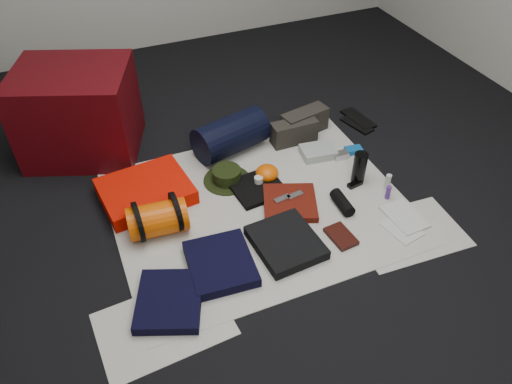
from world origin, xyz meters
name	(u,v)px	position (x,y,z in m)	size (l,w,h in m)	color
floor	(259,208)	(0.00, 0.00, -0.01)	(4.50, 4.50, 0.02)	black
newspaper_mat	(259,206)	(0.00, 0.00, 0.00)	(1.60, 1.30, 0.01)	silver
newspaper_sheet_front_left	(164,324)	(-0.70, -0.55, 0.00)	(0.58, 0.40, 0.00)	silver
newspaper_sheet_front_right	(408,233)	(0.65, -0.50, 0.00)	(0.58, 0.40, 0.00)	silver
red_cabinet	(78,112)	(-0.81, 0.93, 0.28)	(0.66, 0.55, 0.55)	#470509
sleeping_pad	(146,191)	(-0.57, 0.32, 0.05)	(0.49, 0.40, 0.09)	red
stuff_sack	(158,219)	(-0.57, 0.02, 0.10)	(0.18, 0.18, 0.31)	#D44C03
sack_strap_left	(138,222)	(-0.67, 0.02, 0.11)	(0.22, 0.22, 0.03)	black
sack_strap_right	(176,212)	(-0.47, 0.02, 0.11)	(0.22, 0.22, 0.03)	black
navy_duffel	(231,135)	(0.04, 0.55, 0.13)	(0.24, 0.24, 0.46)	black
boonie_brim	(227,180)	(-0.09, 0.28, 0.01)	(0.28, 0.28, 0.01)	black
boonie_crown	(227,175)	(-0.09, 0.28, 0.05)	(0.17, 0.17, 0.07)	black
hiking_boot_left	(294,132)	(0.45, 0.48, 0.08)	(0.30, 0.11, 0.15)	#2B2721
hiking_boot_right	(305,122)	(0.56, 0.55, 0.09)	(0.32, 0.12, 0.16)	#2B2721
flip_flop_left	(357,125)	(0.94, 0.49, 0.01)	(0.09, 0.24, 0.01)	black
flip_flop_right	(358,119)	(0.98, 0.55, 0.01)	(0.10, 0.28, 0.02)	black
trousers_navy_a	(169,301)	(-0.65, -0.46, 0.03)	(0.29, 0.33, 0.05)	black
trousers_navy_b	(221,264)	(-0.35, -0.34, 0.03)	(0.31, 0.36, 0.06)	black
trousers_charcoal	(286,242)	(0.01, -0.34, 0.03)	(0.31, 0.36, 0.06)	black
black_tshirt	(257,188)	(0.04, 0.13, 0.02)	(0.28, 0.27, 0.03)	black
red_shirt	(290,203)	(0.16, -0.06, 0.03)	(0.29, 0.29, 0.04)	#541209
orange_stuff_sack	(267,173)	(0.13, 0.20, 0.05)	(0.14, 0.14, 0.09)	#D44C03
first_aid_pouch	(318,152)	(0.53, 0.29, 0.03)	(0.21, 0.16, 0.05)	#949C95
water_bottle	(359,168)	(0.62, -0.03, 0.11)	(0.08, 0.08, 0.20)	black
speaker	(342,203)	(0.42, -0.19, 0.04)	(0.07, 0.07, 0.18)	black
compact_camera	(340,155)	(0.64, 0.21, 0.03)	(0.10, 0.06, 0.04)	#BAB9BF
cyan_case	(353,150)	(0.75, 0.23, 0.02)	(0.11, 0.07, 0.03)	#0E508D
toiletry_purple	(388,192)	(0.70, -0.22, 0.05)	(0.03, 0.03, 0.09)	#4F277E
toiletry_clear	(388,182)	(0.75, -0.15, 0.05)	(0.03, 0.03, 0.10)	#B3B8B3
paperback_book	(341,236)	(0.30, -0.40, 0.02)	(0.11, 0.17, 0.02)	black
map_booklet	(404,217)	(0.70, -0.40, 0.01)	(0.17, 0.25, 0.01)	#B9B9B0
map_printout	(402,229)	(0.63, -0.47, 0.01)	(0.15, 0.20, 0.01)	#B9B9B0
sunglasses	(355,184)	(0.59, -0.06, 0.02)	(0.10, 0.04, 0.02)	black
key_cluster	(186,311)	(-0.59, -0.53, 0.01)	(0.08, 0.08, 0.01)	#BAB9BF
tape_roll	(259,180)	(0.06, 0.16, 0.05)	(0.05, 0.05, 0.04)	beige
energy_bar_a	(282,199)	(0.12, -0.04, 0.05)	(0.10, 0.04, 0.01)	#BAB9BF
energy_bar_b	(295,195)	(0.20, -0.04, 0.05)	(0.10, 0.04, 0.01)	#BAB9BF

